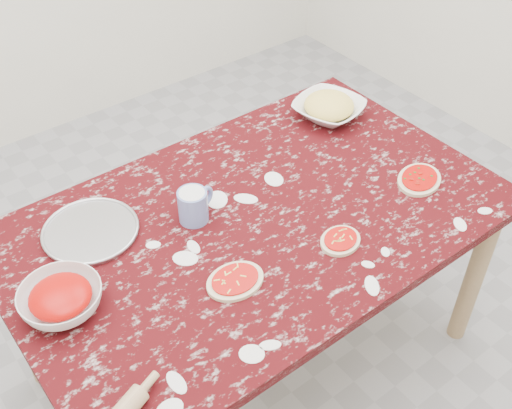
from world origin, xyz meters
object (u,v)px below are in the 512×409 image
object	(u,v)px
pizza_tray	(91,231)
sauce_bowl	(61,300)
worktable	(256,235)
flour_mug	(194,205)
cheese_bowl	(329,109)

from	to	relation	value
pizza_tray	sauce_bowl	size ratio (longest dim) A/B	1.29
worktable	flour_mug	world-z (taller)	flour_mug
worktable	flour_mug	distance (m)	0.24
pizza_tray	sauce_bowl	bearing A→B (deg)	-130.30
worktable	pizza_tray	bearing A→B (deg)	151.06
sauce_bowl	flour_mug	size ratio (longest dim) A/B	1.63
worktable	cheese_bowl	bearing A→B (deg)	26.50
pizza_tray	worktable	bearing A→B (deg)	-28.94
sauce_bowl	pizza_tray	bearing A→B (deg)	49.70
worktable	sauce_bowl	distance (m)	0.66
worktable	flour_mug	xyz separation A→B (m)	(-0.16, 0.11, 0.14)
pizza_tray	flour_mug	bearing A→B (deg)	-25.67
pizza_tray	flour_mug	world-z (taller)	flour_mug
pizza_tray	cheese_bowl	bearing A→B (deg)	1.91
sauce_bowl	flour_mug	distance (m)	0.50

